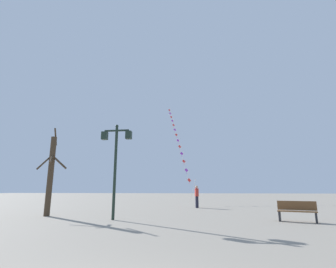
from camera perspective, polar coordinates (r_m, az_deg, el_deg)
The scene contains 6 objects.
ground_plane at distance 22.37m, azimuth 4.80°, elevation -15.91°, with size 160.00×160.00×0.00m, color gray.
twin_lantern_lamp_post at distance 12.90m, azimuth -11.63°, elevation -4.00°, with size 1.54×0.28×4.62m.
kite_train at distance 33.54m, azimuth 2.11°, elevation -1.00°, with size 5.21×20.81×15.36m.
kite_flyer at distance 20.76m, azimuth 6.47°, elevation -13.65°, with size 0.32×0.63×1.71m.
bare_tree at distance 15.67m, azimuth -24.83°, elevation -8.05°, with size 1.58×1.46×4.88m.
park_bench at distance 13.09m, azimuth 26.97°, elevation -15.21°, with size 1.65×0.95×0.89m.
Camera 1 is at (1.25, -2.29, 1.39)m, focal length 27.16 mm.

